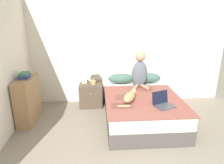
{
  "coord_description": "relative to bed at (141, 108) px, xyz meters",
  "views": [
    {
      "loc": [
        -0.47,
        -1.55,
        2.02
      ],
      "look_at": [
        -0.23,
        1.89,
        0.88
      ],
      "focal_mm": 32.0,
      "sensor_mm": 36.0,
      "label": 1
    }
  ],
  "objects": [
    {
      "name": "wall_back",
      "position": [
        -0.37,
        1.04,
        1.01
      ],
      "size": [
        5.1,
        0.05,
        2.55
      ],
      "color": "silver",
      "rests_on": "ground_plane"
    },
    {
      "name": "bed",
      "position": [
        0.0,
        0.0,
        0.0
      ],
      "size": [
        1.44,
        1.95,
        0.53
      ],
      "color": "#4C4742",
      "rests_on": "ground_plane"
    },
    {
      "name": "pillow_near",
      "position": [
        -0.32,
        0.81,
        0.38
      ],
      "size": [
        0.61,
        0.28,
        0.22
      ],
      "color": "#42665B",
      "rests_on": "bed"
    },
    {
      "name": "pillow_far",
      "position": [
        0.32,
        0.81,
        0.38
      ],
      "size": [
        0.61,
        0.28,
        0.22
      ],
      "color": "#42665B",
      "rests_on": "bed"
    },
    {
      "name": "person_sitting",
      "position": [
        0.06,
        0.52,
        0.63
      ],
      "size": [
        0.35,
        0.35,
        0.79
      ],
      "color": "slate",
      "rests_on": "bed"
    },
    {
      "name": "cat_tabby",
      "position": [
        -0.28,
        -0.28,
        0.36
      ],
      "size": [
        0.41,
        0.49,
        0.18
      ],
      "rotation": [
        0.0,
        0.0,
        1.06
      ],
      "color": "tan",
      "rests_on": "bed"
    },
    {
      "name": "laptop_open",
      "position": [
        0.27,
        -0.5,
        0.32
      ],
      "size": [
        0.41,
        0.38,
        0.24
      ],
      "rotation": [
        0.0,
        0.0,
        0.4
      ],
      "color": "#424247",
      "rests_on": "bed"
    },
    {
      "name": "nightstand",
      "position": [
        -1.03,
        0.75,
        0.0
      ],
      "size": [
        0.52,
        0.46,
        0.53
      ],
      "color": "brown",
      "rests_on": "ground_plane"
    },
    {
      "name": "table_lamp",
      "position": [
        -0.96,
        0.76,
        0.63
      ],
      "size": [
        0.28,
        0.28,
        0.5
      ],
      "color": "tan",
      "rests_on": "nightstand"
    },
    {
      "name": "tissue_box",
      "position": [
        -1.18,
        0.87,
        0.33
      ],
      "size": [
        0.12,
        0.12,
        0.14
      ],
      "color": "beige",
      "rests_on": "nightstand"
    },
    {
      "name": "bookshelf",
      "position": [
        -2.25,
        0.11,
        0.18
      ],
      "size": [
        0.27,
        0.78,
        0.89
      ],
      "color": "#99754C",
      "rests_on": "ground_plane"
    },
    {
      "name": "book_stack_top",
      "position": [
        -2.25,
        0.12,
        0.69
      ],
      "size": [
        0.19,
        0.24,
        0.12
      ],
      "color": "#334C8E",
      "rests_on": "bookshelf"
    }
  ]
}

